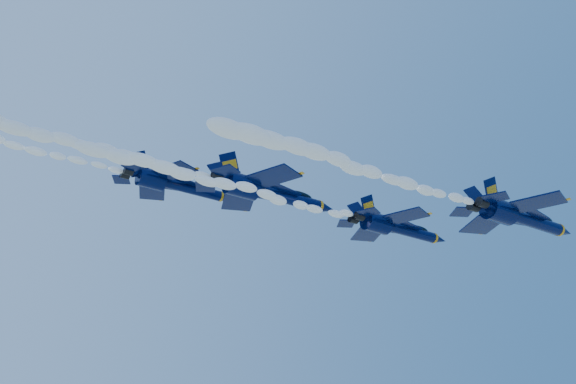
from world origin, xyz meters
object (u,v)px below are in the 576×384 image
jet_second (395,227)px  jet_lead (519,217)px  jet_third (268,192)px  jet_fourth (174,184)px

jet_second → jet_lead: bearing=-51.1°
jet_second → jet_third: 18.01m
jet_lead → jet_second: bearing=128.9°
jet_lead → jet_second: 15.91m
jet_lead → jet_fourth: bearing=140.9°
jet_second → jet_third: size_ratio=0.84×
jet_third → jet_second: bearing=-23.9°
jet_second → jet_fourth: 31.19m
jet_fourth → jet_second: bearing=-32.9°
jet_third → jet_fourth: 13.68m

